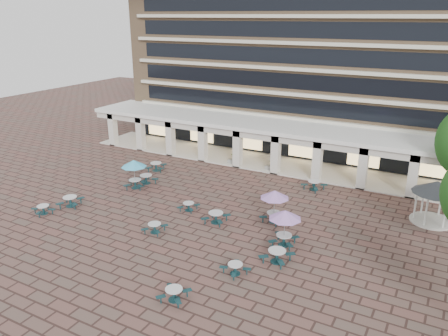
{
  "coord_description": "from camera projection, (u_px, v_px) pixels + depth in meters",
  "views": [
    {
      "loc": [
        17.24,
        -26.22,
        15.07
      ],
      "look_at": [
        1.38,
        3.0,
        3.33
      ],
      "focal_mm": 35.0,
      "sensor_mm": 36.0,
      "label": 1
    }
  ],
  "objects": [
    {
      "name": "picnic_table_2",
      "position": [
        235.0,
        268.0,
        26.69
      ],
      "size": [
        1.91,
        1.91,
        0.69
      ],
      "rotation": [
        0.0,
        0.0,
        -0.43
      ],
      "color": "#14393E",
      "rests_on": "ground"
    },
    {
      "name": "picnic_table_11",
      "position": [
        285.0,
        216.0,
        29.39
      ],
      "size": [
        2.27,
        2.27,
        2.63
      ],
      "rotation": [
        0.0,
        0.0,
        0.05
      ],
      "color": "#14393E",
      "rests_on": "ground"
    },
    {
      "name": "picnic_table_3",
      "position": [
        174.0,
        293.0,
        24.22
      ],
      "size": [
        1.77,
        1.77,
        0.74
      ],
      "rotation": [
        0.0,
        0.0,
        0.11
      ],
      "color": "#14393E",
      "rests_on": "ground"
    },
    {
      "name": "picnic_table_0",
      "position": [
        43.0,
        209.0,
        34.77
      ],
      "size": [
        1.92,
        1.92,
        0.71
      ],
      "rotation": [
        0.0,
        0.0,
        -0.39
      ],
      "color": "#14393E",
      "rests_on": "ground"
    },
    {
      "name": "picnic_table_6",
      "position": [
        275.0,
        196.0,
        32.81
      ],
      "size": [
        2.23,
        2.23,
        2.58
      ],
      "rotation": [
        0.0,
        0.0,
        -0.2
      ],
      "color": "#14393E",
      "rests_on": "ground"
    },
    {
      "name": "gazebo",
      "position": [
        436.0,
        192.0,
        32.73
      ],
      "size": [
        3.54,
        3.54,
        3.29
      ],
      "rotation": [
        0.0,
        0.0,
        0.19
      ],
      "color": "beige",
      "rests_on": "ground"
    },
    {
      "name": "picnic_table_1",
      "position": [
        155.0,
        227.0,
        31.77
      ],
      "size": [
        1.75,
        1.75,
        0.72
      ],
      "rotation": [
        0.0,
        0.0,
        0.13
      ],
      "color": "#14393E",
      "rests_on": "ground"
    },
    {
      "name": "picnic_table_7",
      "position": [
        277.0,
        255.0,
        27.94
      ],
      "size": [
        2.08,
        2.08,
        0.86
      ],
      "rotation": [
        0.0,
        0.0,
        -0.11
      ],
      "color": "#14393E",
      "rests_on": "ground"
    },
    {
      "name": "apartment_building",
      "position": [
        305.0,
        36.0,
        51.41
      ],
      "size": [
        40.0,
        15.5,
        25.2
      ],
      "color": "#967554",
      "rests_on": "ground"
    },
    {
      "name": "planter_right",
      "position": [
        273.0,
        166.0,
        44.29
      ],
      "size": [
        1.5,
        0.67,
        1.23
      ],
      "color": "gray",
      "rests_on": "ground"
    },
    {
      "name": "picnic_table_5",
      "position": [
        70.0,
        201.0,
        36.11
      ],
      "size": [
        2.32,
        2.32,
        0.85
      ],
      "rotation": [
        0.0,
        0.0,
        0.41
      ],
      "color": "#14393E",
      "rests_on": "ground"
    },
    {
      "name": "ground",
      "position": [
        191.0,
        216.0,
        34.5
      ],
      "size": [
        120.0,
        120.0,
        0.0
      ],
      "primitive_type": "plane",
      "color": "brown",
      "rests_on": "ground"
    },
    {
      "name": "picnic_table_13",
      "position": [
        314.0,
        184.0,
        39.52
      ],
      "size": [
        2.3,
        2.3,
        0.86
      ],
      "rotation": [
        0.0,
        0.0,
        -0.34
      ],
      "color": "#14393E",
      "rests_on": "ground"
    },
    {
      "name": "picnic_table_8",
      "position": [
        146.0,
        178.0,
        41.0
      ],
      "size": [
        2.29,
        2.29,
        0.84
      ],
      "rotation": [
        0.0,
        0.0,
        -0.39
      ],
      "color": "#14393E",
      "rests_on": "ground"
    },
    {
      "name": "picnic_table_12",
      "position": [
        156.0,
        166.0,
        44.36
      ],
      "size": [
        2.28,
        2.28,
        0.85
      ],
      "rotation": [
        0.0,
        0.0,
        0.35
      ],
      "color": "#14393E",
      "rests_on": "ground"
    },
    {
      "name": "picnic_table_9",
      "position": [
        216.0,
        217.0,
        33.26
      ],
      "size": [
        1.98,
        1.98,
        0.85
      ],
      "rotation": [
        0.0,
        0.0,
        0.06
      ],
      "color": "#14393E",
      "rests_on": "ground"
    },
    {
      "name": "picnic_table_10",
      "position": [
        189.0,
        206.0,
        35.35
      ],
      "size": [
        1.6,
        1.6,
        0.68
      ],
      "rotation": [
        0.0,
        0.0,
        0.06
      ],
      "color": "#14393E",
      "rests_on": "ground"
    },
    {
      "name": "planter_left",
      "position": [
        235.0,
        159.0,
        46.22
      ],
      "size": [
        1.5,
        0.75,
        1.33
      ],
      "color": "gray",
      "rests_on": "ground"
    },
    {
      "name": "retail_arcade",
      "position": [
        266.0,
        136.0,
        45.77
      ],
      "size": [
        42.0,
        6.6,
        4.4
      ],
      "color": "white",
      "rests_on": "ground"
    },
    {
      "name": "picnic_table_4",
      "position": [
        134.0,
        165.0,
        39.32
      ],
      "size": [
        2.32,
        2.32,
        2.67
      ],
      "rotation": [
        0.0,
        0.0,
        0.39
      ],
      "color": "#14393E",
      "rests_on": "ground"
    }
  ]
}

